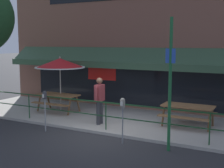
{
  "coord_description": "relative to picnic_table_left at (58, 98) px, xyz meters",
  "views": [
    {
      "loc": [
        5.04,
        -8.8,
        3.09
      ],
      "look_at": [
        -0.45,
        1.6,
        1.5
      ],
      "focal_mm": 50.0,
      "sensor_mm": 36.0,
      "label": 1
    }
  ],
  "objects": [
    {
      "name": "picnic_table_centre",
      "position": [
        5.53,
        0.24,
        0.0
      ],
      "size": [
        1.8,
        1.42,
        0.76
      ],
      "color": "brown",
      "rests_on": "patio_deck"
    },
    {
      "name": "ground_plane",
      "position": [
        3.16,
        -1.78,
        -0.71
      ],
      "size": [
        120.0,
        120.0,
        0.0
      ],
      "primitive_type": "plane",
      "color": "#2D2D30"
    },
    {
      "name": "patio_umbrella_left",
      "position": [
        -0.0,
        0.17,
        1.47
      ],
      "size": [
        2.14,
        2.14,
        2.38
      ],
      "color": "#B7B2A8",
      "rests_on": "patio_deck"
    },
    {
      "name": "patio_railing",
      "position": [
        3.16,
        -1.48,
        0.09
      ],
      "size": [
        13.84,
        0.04,
        0.97
      ],
      "color": "#194723",
      "rests_on": "patio_deck"
    },
    {
      "name": "picnic_table_left",
      "position": [
        0.0,
        0.0,
        0.0
      ],
      "size": [
        1.8,
        1.42,
        0.76
      ],
      "color": "brown",
      "rests_on": "patio_deck"
    },
    {
      "name": "parking_meter_far",
      "position": [
        4.18,
        -2.28,
        0.44
      ],
      "size": [
        0.15,
        0.16,
        1.42
      ],
      "color": "gray",
      "rests_on": "ground"
    },
    {
      "name": "patio_deck",
      "position": [
        3.16,
        0.22,
        -0.66
      ],
      "size": [
        15.0,
        4.0,
        0.1
      ],
      "primitive_type": "cube",
      "color": "#ADA89E",
      "rests_on": "ground"
    },
    {
      "name": "restaurant_building",
      "position": [
        3.16,
        2.45,
        3.29
      ],
      "size": [
        15.0,
        1.6,
        8.06
      ],
      "color": "brown",
      "rests_on": "ground"
    },
    {
      "name": "parking_meter_near",
      "position": [
        1.22,
        -2.33,
        0.44
      ],
      "size": [
        0.15,
        0.16,
        1.42
      ],
      "color": "gray",
      "rests_on": "ground"
    },
    {
      "name": "pedestrian_walking",
      "position": [
        2.59,
        -0.93,
        0.35
      ],
      "size": [
        0.25,
        0.62,
        1.71
      ],
      "color": "#333338",
      "rests_on": "patio_deck"
    },
    {
      "name": "street_sign_pole",
      "position": [
        5.62,
        -2.23,
        1.23
      ],
      "size": [
        0.28,
        0.09,
        3.77
      ],
      "color": "#1E6033",
      "rests_on": "ground"
    }
  ]
}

